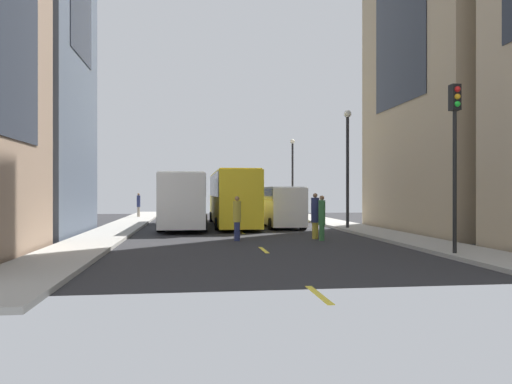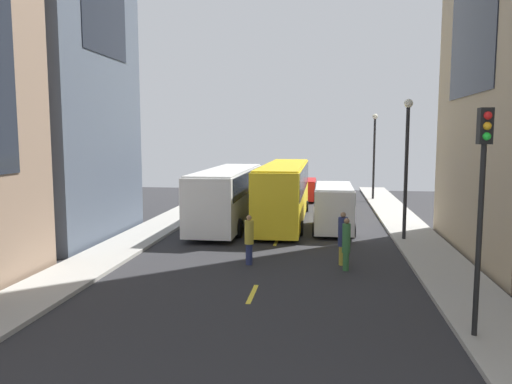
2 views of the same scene
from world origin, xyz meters
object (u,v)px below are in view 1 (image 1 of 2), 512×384
object	(u,v)px
car_red_0	(232,206)
pedestrian_crossing_near	(315,215)
pedestrian_walking_far	(322,217)
delivery_van_white	(282,204)
streetcar_yellow	(232,194)
pedestrian_crossing_mid	(139,204)
pedestrian_waiting_curb	(237,217)
traffic_light_near_corner	(455,136)
city_bus_white	(183,196)

from	to	relation	value
car_red_0	pedestrian_crossing_near	bearing A→B (deg)	-83.45
pedestrian_walking_far	delivery_van_white	bearing A→B (deg)	111.64
streetcar_yellow	pedestrian_crossing_near	bearing A→B (deg)	-72.38
pedestrian_walking_far	pedestrian_crossing_mid	bearing A→B (deg)	136.37
pedestrian_waiting_curb	traffic_light_near_corner	world-z (taller)	traffic_light_near_corner
pedestrian_crossing_near	traffic_light_near_corner	distance (m)	8.43
streetcar_yellow	pedestrian_crossing_mid	world-z (taller)	streetcar_yellow
streetcar_yellow	pedestrian_walking_far	size ratio (longest dim) A/B	6.39
city_bus_white	pedestrian_crossing_mid	xyz separation A→B (m)	(-3.96, 11.28, -0.78)
streetcar_yellow	delivery_van_white	world-z (taller)	streetcar_yellow
pedestrian_walking_far	pedestrian_waiting_curb	world-z (taller)	pedestrian_walking_far
car_red_0	pedestrian_crossing_near	xyz separation A→B (m)	(2.35, -20.44, 0.14)
city_bus_white	car_red_0	world-z (taller)	city_bus_white
city_bus_white	delivery_van_white	bearing A→B (deg)	-9.10
delivery_van_white	pedestrian_walking_far	bearing A→B (deg)	-87.57
pedestrian_waiting_curb	city_bus_white	bearing A→B (deg)	161.35
pedestrian_crossing_mid	pedestrian_waiting_curb	distance (m)	21.19
pedestrian_crossing_near	city_bus_white	bearing A→B (deg)	9.85
pedestrian_crossing_mid	pedestrian_walking_far	distance (m)	23.06
streetcar_yellow	pedestrian_waiting_curb	xyz separation A→B (m)	(-0.61, -10.59, -1.03)
delivery_van_white	pedestrian_walking_far	xyz separation A→B (m)	(0.35, -8.25, -0.40)
streetcar_yellow	pedestrian_crossing_mid	size ratio (longest dim) A/B	6.68
city_bus_white	pedestrian_crossing_near	bearing A→B (deg)	-52.45
streetcar_yellow	pedestrian_walking_far	xyz separation A→B (m)	(3.33, -10.98, -1.01)
pedestrian_crossing_mid	traffic_light_near_corner	distance (m)	30.26
city_bus_white	delivery_van_white	distance (m)	6.32
delivery_van_white	pedestrian_crossing_near	bearing A→B (deg)	-88.12
city_bus_white	pedestrian_crossing_near	distance (m)	10.64
pedestrian_crossing_near	pedestrian_crossing_mid	distance (m)	22.27
traffic_light_near_corner	delivery_van_white	bearing A→B (deg)	103.03
streetcar_yellow	pedestrian_crossing_mid	bearing A→B (deg)	127.04
delivery_van_white	car_red_0	world-z (taller)	delivery_van_white
car_red_0	pedestrian_walking_far	xyz separation A→B (m)	(2.45, -21.28, 0.09)
pedestrian_crossing_near	pedestrian_walking_far	bearing A→B (deg)	159.62
delivery_van_white	traffic_light_near_corner	xyz separation A→B (m)	(3.38, -14.61, 2.71)
city_bus_white	pedestrian_walking_far	world-z (taller)	city_bus_white
city_bus_white	car_red_0	size ratio (longest dim) A/B	2.61
pedestrian_crossing_near	car_red_0	bearing A→B (deg)	-21.15
pedestrian_crossing_mid	pedestrian_crossing_near	bearing A→B (deg)	-130.89
pedestrian_crossing_near	pedestrian_waiting_curb	size ratio (longest dim) A/B	1.07
pedestrian_walking_far	traffic_light_near_corner	bearing A→B (deg)	-45.32
car_red_0	streetcar_yellow	bearing A→B (deg)	-94.84
delivery_van_white	traffic_light_near_corner	size ratio (longest dim) A/B	0.93
pedestrian_waiting_curb	traffic_light_near_corner	size ratio (longest dim) A/B	0.35
delivery_van_white	pedestrian_walking_far	size ratio (longest dim) A/B	2.59
delivery_van_white	pedestrian_crossing_near	distance (m)	7.42
city_bus_white	traffic_light_near_corner	world-z (taller)	traffic_light_near_corner
car_red_0	pedestrian_walking_far	size ratio (longest dim) A/B	2.09
car_red_0	pedestrian_crossing_near	distance (m)	20.58
streetcar_yellow	traffic_light_near_corner	xyz separation A→B (m)	(6.36, -17.34, 2.09)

